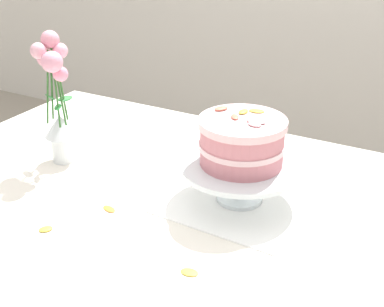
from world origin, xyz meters
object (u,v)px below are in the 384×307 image
Objects in this scene: dining_table at (158,232)px; cake_stand at (241,170)px; layer_cake at (242,141)px; flower_vase at (57,102)px.

dining_table is 4.83× the size of cake_stand.
layer_cake is at bearing 96.50° from cake_stand.
dining_table is 3.96× the size of flower_vase.
flower_vase reaches higher than dining_table.
cake_stand is 0.82× the size of flower_vase.
flower_vase reaches higher than cake_stand.
flower_vase is at bearing 170.81° from dining_table.
dining_table is 6.98× the size of layer_cake.
flower_vase is at bearing -175.76° from cake_stand.
layer_cake is 0.57× the size of flower_vase.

